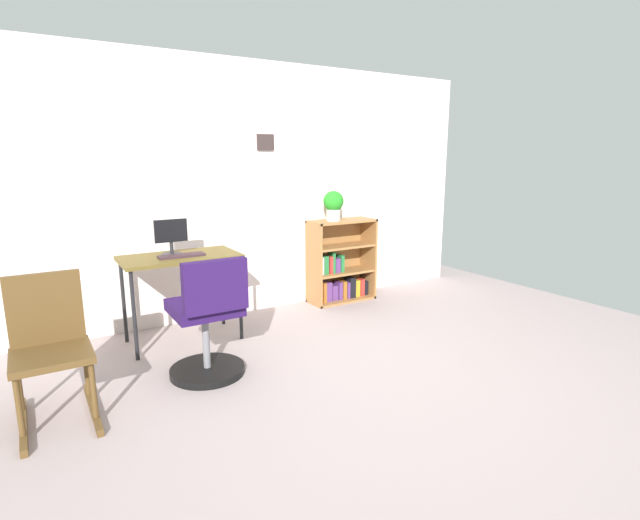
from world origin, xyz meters
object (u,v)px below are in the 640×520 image
object	(u,v)px
desk	(180,264)
monitor	(171,237)
bookshelf_low	(339,266)
potted_plant_on_shelf	(333,204)
keyboard	(182,256)
rocking_chair	(50,346)
office_chair	(208,325)

from	to	relation	value
desk	monitor	distance (m)	0.23
bookshelf_low	potted_plant_on_shelf	bearing A→B (deg)	-154.94
keyboard	potted_plant_on_shelf	size ratio (longest dim) A/B	1.18
rocking_chair	potted_plant_on_shelf	xyz separation A→B (m)	(2.63, 1.04, 0.60)
rocking_chair	bookshelf_low	world-z (taller)	bookshelf_low
monitor	desk	bearing A→B (deg)	-37.95
desk	monitor	size ratio (longest dim) A/B	3.16
keyboard	rocking_chair	bearing A→B (deg)	-143.44
monitor	keyboard	xyz separation A→B (m)	(0.05, -0.10, -0.14)
desk	potted_plant_on_shelf	size ratio (longest dim) A/B	3.03
keyboard	office_chair	bearing A→B (deg)	-93.66
monitor	office_chair	distance (m)	0.96
desk	keyboard	bearing A→B (deg)	-92.60
rocking_chair	desk	bearing A→B (deg)	38.75
desk	rocking_chair	world-z (taller)	rocking_chair
monitor	rocking_chair	bearing A→B (deg)	-138.49
monitor	bookshelf_low	world-z (taller)	monitor
desk	rocking_chair	size ratio (longest dim) A/B	1.09
desk	keyboard	world-z (taller)	keyboard
desk	keyboard	xyz separation A→B (m)	(-0.00, -0.06, 0.08)
desk	bookshelf_low	size ratio (longest dim) A/B	1.07
desk	potted_plant_on_shelf	distance (m)	1.70
potted_plant_on_shelf	office_chair	bearing A→B (deg)	-148.63
office_chair	rocking_chair	world-z (taller)	office_chair
office_chair	keyboard	bearing A→B (deg)	86.34
office_chair	potted_plant_on_shelf	size ratio (longest dim) A/B	2.86
keyboard	potted_plant_on_shelf	world-z (taller)	potted_plant_on_shelf
office_chair	potted_plant_on_shelf	distance (m)	2.08
rocking_chair	office_chair	bearing A→B (deg)	0.69
desk	bookshelf_low	world-z (taller)	bookshelf_low
keyboard	rocking_chair	size ratio (longest dim) A/B	0.42
keyboard	rocking_chair	xyz separation A→B (m)	(-0.99, -0.73, -0.30)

